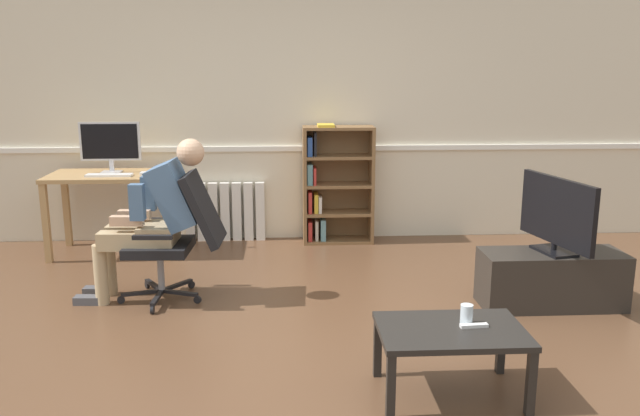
{
  "coord_description": "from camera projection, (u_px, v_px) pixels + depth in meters",
  "views": [
    {
      "loc": [
        -0.11,
        -3.84,
        1.76
      ],
      "look_at": [
        0.15,
        0.85,
        0.7
      ],
      "focal_mm": 36.43,
      "sensor_mm": 36.0,
      "label": 1
    }
  ],
  "objects": [
    {
      "name": "drinking_glass",
      "position": [
        467.0,
        314.0,
        3.48
      ],
      "size": [
        0.07,
        0.07,
        0.11
      ],
      "primitive_type": "cylinder",
      "color": "silver",
      "rests_on": "coffee_table"
    },
    {
      "name": "tv_screen",
      "position": [
        557.0,
        214.0,
        4.64
      ],
      "size": [
        0.27,
        0.8,
        0.55
      ],
      "rotation": [
        0.0,
        0.0,
        1.8
      ],
      "color": "black",
      "rests_on": "tv_stand"
    },
    {
      "name": "back_wall",
      "position": [
        295.0,
        105.0,
        6.42
      ],
      "size": [
        12.0,
        0.13,
        2.7
      ],
      "color": "beige",
      "rests_on": "ground_plane"
    },
    {
      "name": "computer_desk",
      "position": [
        112.0,
        186.0,
        5.99
      ],
      "size": [
        1.13,
        0.64,
        0.76
      ],
      "color": "tan",
      "rests_on": "ground_plane"
    },
    {
      "name": "radiator",
      "position": [
        225.0,
        212.0,
        6.5
      ],
      "size": [
        0.79,
        0.08,
        0.59
      ],
      "color": "white",
      "rests_on": "ground_plane"
    },
    {
      "name": "bookshelf",
      "position": [
        333.0,
        186.0,
        6.41
      ],
      "size": [
        0.69,
        0.29,
        1.18
      ],
      "color": "brown",
      "rests_on": "ground_plane"
    },
    {
      "name": "office_chair",
      "position": [
        179.0,
        232.0,
        4.82
      ],
      "size": [
        0.81,
        0.62,
        0.97
      ],
      "rotation": [
        0.0,
        0.0,
        -1.62
      ],
      "color": "black",
      "rests_on": "ground_plane"
    },
    {
      "name": "coffee_table",
      "position": [
        451.0,
        337.0,
        3.44
      ],
      "size": [
        0.77,
        0.52,
        0.38
      ],
      "color": "black",
      "rests_on": "ground_plane"
    },
    {
      "name": "ground_plane",
      "position": [
        304.0,
        345.0,
        4.13
      ],
      "size": [
        18.0,
        18.0,
        0.0
      ],
      "primitive_type": "plane",
      "color": "brown"
    },
    {
      "name": "imac_monitor",
      "position": [
        110.0,
        143.0,
        5.98
      ],
      "size": [
        0.55,
        0.14,
        0.47
      ],
      "color": "silver",
      "rests_on": "computer_desk"
    },
    {
      "name": "keyboard",
      "position": [
        109.0,
        175.0,
        5.83
      ],
      "size": [
        0.41,
        0.12,
        0.02
      ],
      "primitive_type": "cube",
      "color": "white",
      "rests_on": "computer_desk"
    },
    {
      "name": "tv_stand",
      "position": [
        551.0,
        279.0,
        4.75
      ],
      "size": [
        1.03,
        0.39,
        0.41
      ],
      "color": "#2D2823",
      "rests_on": "ground_plane"
    },
    {
      "name": "spare_remote",
      "position": [
        474.0,
        326.0,
        3.44
      ],
      "size": [
        0.15,
        0.05,
        0.02
      ],
      "primitive_type": "cube",
      "rotation": [
        0.0,
        0.0,
        1.65
      ],
      "color": "white",
      "rests_on": "coffee_table"
    },
    {
      "name": "person_seated",
      "position": [
        154.0,
        216.0,
        4.79
      ],
      "size": [
        1.0,
        0.4,
        1.22
      ],
      "rotation": [
        0.0,
        0.0,
        -1.62
      ],
      "color": "tan",
      "rests_on": "ground_plane"
    },
    {
      "name": "computer_mouse",
      "position": [
        144.0,
        174.0,
        5.86
      ],
      "size": [
        0.06,
        0.1,
        0.03
      ],
      "primitive_type": "cube",
      "color": "white",
      "rests_on": "computer_desk"
    }
  ]
}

